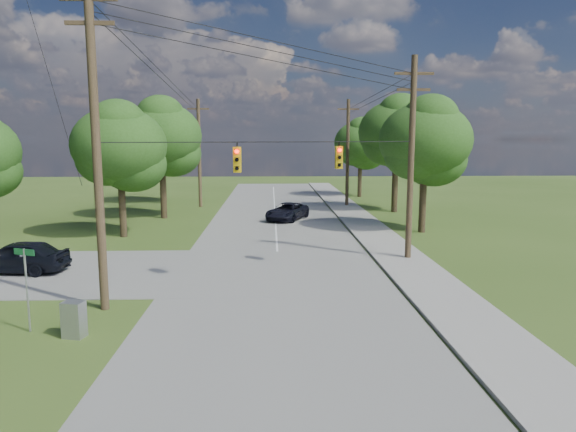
{
  "coord_description": "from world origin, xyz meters",
  "views": [
    {
      "loc": [
        1.65,
        -18.36,
        6.31
      ],
      "look_at": [
        2.44,
        5.0,
        2.81
      ],
      "focal_mm": 32.0,
      "sensor_mm": 36.0,
      "label": 1
    }
  ],
  "objects_px": {
    "pole_ne": "(411,156)",
    "car_cross_dark": "(18,256)",
    "pole_sw": "(96,142)",
    "car_main_north": "(287,211)",
    "control_cabinet": "(74,320)",
    "pole_north_e": "(348,152)",
    "pole_north_w": "(199,152)"
  },
  "relations": [
    {
      "from": "pole_ne",
      "to": "car_main_north",
      "type": "bearing_deg",
      "value": 113.68
    },
    {
      "from": "pole_sw",
      "to": "car_main_north",
      "type": "height_order",
      "value": "pole_sw"
    },
    {
      "from": "pole_ne",
      "to": "pole_north_e",
      "type": "height_order",
      "value": "pole_ne"
    },
    {
      "from": "car_main_north",
      "to": "control_cabinet",
      "type": "distance_m",
      "value": 25.16
    },
    {
      "from": "pole_ne",
      "to": "pole_north_e",
      "type": "bearing_deg",
      "value": 90.0
    },
    {
      "from": "pole_sw",
      "to": "pole_north_e",
      "type": "distance_m",
      "value": 32.55
    },
    {
      "from": "car_cross_dark",
      "to": "control_cabinet",
      "type": "relative_size",
      "value": 3.86
    },
    {
      "from": "pole_ne",
      "to": "car_cross_dark",
      "type": "xyz_separation_m",
      "value": [
        -19.25,
        -2.18,
        -4.66
      ]
    },
    {
      "from": "pole_sw",
      "to": "pole_ne",
      "type": "xyz_separation_m",
      "value": [
        13.5,
        7.6,
        -0.76
      ]
    },
    {
      "from": "car_cross_dark",
      "to": "pole_north_e",
      "type": "bearing_deg",
      "value": 145.88
    },
    {
      "from": "pole_north_e",
      "to": "car_main_north",
      "type": "relative_size",
      "value": 2.1
    },
    {
      "from": "pole_north_w",
      "to": "car_cross_dark",
      "type": "xyz_separation_m",
      "value": [
        -5.35,
        -24.18,
        -4.32
      ]
    },
    {
      "from": "pole_ne",
      "to": "pole_north_e",
      "type": "xyz_separation_m",
      "value": [
        -0.0,
        22.0,
        -0.34
      ]
    },
    {
      "from": "pole_sw",
      "to": "pole_ne",
      "type": "distance_m",
      "value": 15.51
    },
    {
      "from": "pole_ne",
      "to": "car_cross_dark",
      "type": "relative_size",
      "value": 2.3
    },
    {
      "from": "pole_sw",
      "to": "pole_ne",
      "type": "relative_size",
      "value": 1.14
    },
    {
      "from": "car_main_north",
      "to": "car_cross_dark",
      "type": "bearing_deg",
      "value": -105.87
    },
    {
      "from": "pole_ne",
      "to": "pole_north_w",
      "type": "xyz_separation_m",
      "value": [
        -13.9,
        22.0,
        -0.34
      ]
    },
    {
      "from": "pole_north_e",
      "to": "control_cabinet",
      "type": "relative_size",
      "value": 8.44
    },
    {
      "from": "car_cross_dark",
      "to": "car_main_north",
      "type": "bearing_deg",
      "value": 144.3
    },
    {
      "from": "pole_sw",
      "to": "pole_north_e",
      "type": "bearing_deg",
      "value": 65.48
    },
    {
      "from": "pole_sw",
      "to": "car_main_north",
      "type": "distance_m",
      "value": 23.17
    },
    {
      "from": "control_cabinet",
      "to": "pole_sw",
      "type": "bearing_deg",
      "value": 100.98
    },
    {
      "from": "pole_north_w",
      "to": "control_cabinet",
      "type": "distance_m",
      "value": 32.7
    },
    {
      "from": "pole_north_w",
      "to": "control_cabinet",
      "type": "xyz_separation_m",
      "value": [
        0.32,
        -32.39,
        -4.54
      ]
    },
    {
      "from": "pole_north_e",
      "to": "control_cabinet",
      "type": "distance_m",
      "value": 35.41
    },
    {
      "from": "pole_sw",
      "to": "car_cross_dark",
      "type": "bearing_deg",
      "value": 136.67
    },
    {
      "from": "pole_ne",
      "to": "car_cross_dark",
      "type": "height_order",
      "value": "pole_ne"
    },
    {
      "from": "car_main_north",
      "to": "control_cabinet",
      "type": "height_order",
      "value": "car_main_north"
    },
    {
      "from": "pole_north_e",
      "to": "car_cross_dark",
      "type": "height_order",
      "value": "pole_north_e"
    },
    {
      "from": "pole_ne",
      "to": "pole_north_w",
      "type": "bearing_deg",
      "value": 122.29
    },
    {
      "from": "control_cabinet",
      "to": "car_main_north",
      "type": "bearing_deg",
      "value": 85.08
    }
  ]
}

